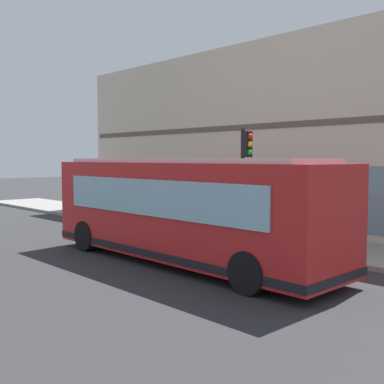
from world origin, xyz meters
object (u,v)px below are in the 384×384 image
(city_bus_nearside, at_px, (184,210))
(traffic_light_near_corner, at_px, (245,163))
(fire_hydrant, at_px, (355,241))
(pedestrian_near_building_entrance, at_px, (229,206))
(newspaper_vending_box, at_px, (334,230))
(pedestrian_walking_along_curb, at_px, (117,195))
(pedestrian_near_hydrant, at_px, (93,197))

(city_bus_nearside, height_order, traffic_light_near_corner, traffic_light_near_corner)
(traffic_light_near_corner, distance_m, fire_hydrant, 4.52)
(city_bus_nearside, xyz_separation_m, traffic_light_near_corner, (3.51, 0.62, 1.36))
(city_bus_nearside, relative_size, fire_hydrant, 13.59)
(pedestrian_near_building_entrance, relative_size, newspaper_vending_box, 1.98)
(pedestrian_walking_along_curb, bearing_deg, city_bus_nearside, -115.81)
(pedestrian_walking_along_curb, bearing_deg, traffic_light_near_corner, -100.48)
(fire_hydrant, bearing_deg, city_bus_nearside, 144.53)
(traffic_light_near_corner, height_order, pedestrian_near_hydrant, traffic_light_near_corner)
(fire_hydrant, height_order, pedestrian_near_building_entrance, pedestrian_near_building_entrance)
(newspaper_vending_box, bearing_deg, pedestrian_near_building_entrance, 103.52)
(fire_hydrant, bearing_deg, pedestrian_near_hydrant, 92.68)
(pedestrian_walking_along_curb, height_order, pedestrian_near_building_entrance, pedestrian_near_building_entrance)
(pedestrian_near_building_entrance, bearing_deg, fire_hydrant, -91.61)
(traffic_light_near_corner, height_order, pedestrian_walking_along_curb, traffic_light_near_corner)
(pedestrian_near_hydrant, distance_m, pedestrian_near_building_entrance, 8.68)
(city_bus_nearside, relative_size, traffic_light_near_corner, 2.54)
(fire_hydrant, xyz_separation_m, newspaper_vending_box, (1.12, 1.38, 0.09))
(traffic_light_near_corner, height_order, pedestrian_near_building_entrance, traffic_light_near_corner)
(traffic_light_near_corner, xyz_separation_m, newspaper_vending_box, (1.99, -2.35, -2.31))
(pedestrian_near_building_entrance, bearing_deg, pedestrian_walking_along_curb, 83.88)
(fire_hydrant, height_order, pedestrian_walking_along_curb, pedestrian_walking_along_curb)
(traffic_light_near_corner, xyz_separation_m, pedestrian_near_building_entrance, (1.02, 1.69, -1.73))
(traffic_light_near_corner, distance_m, newspaper_vending_box, 3.85)
(pedestrian_near_building_entrance, bearing_deg, newspaper_vending_box, -76.48)
(fire_hydrant, relative_size, pedestrian_walking_along_curb, 0.47)
(city_bus_nearside, bearing_deg, pedestrian_walking_along_curb, 64.19)
(city_bus_nearside, relative_size, newspaper_vending_box, 11.18)
(city_bus_nearside, xyz_separation_m, newspaper_vending_box, (5.49, -1.73, -0.95))
(pedestrian_near_hydrant, relative_size, pedestrian_near_building_entrance, 0.93)
(newspaper_vending_box, bearing_deg, city_bus_nearside, 162.50)
(fire_hydrant, relative_size, pedestrian_near_building_entrance, 0.42)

